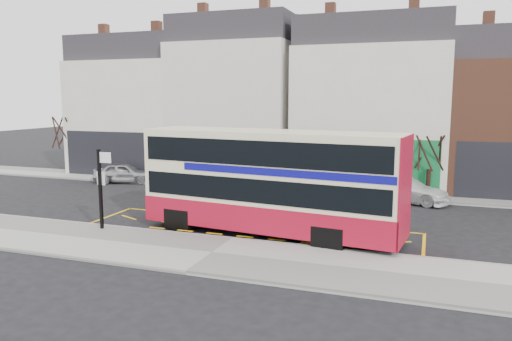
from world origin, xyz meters
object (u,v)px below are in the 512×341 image
at_px(bus_stop_post, 101,182).
at_px(car_grey, 310,185).
at_px(double_decker_bus, 271,181).
at_px(car_silver, 124,173).
at_px(car_white, 405,189).
at_px(street_tree_right, 430,144).
at_px(street_tree_left, 64,124).

xyz_separation_m(bus_stop_post, car_grey, (6.36, 10.07, -1.44)).
distance_m(double_decker_bus, car_grey, 8.38).
xyz_separation_m(car_silver, car_white, (17.58, -0.15, 0.02)).
bearing_deg(car_grey, car_white, -88.08).
xyz_separation_m(car_grey, street_tree_right, (6.22, 1.50, 2.38)).
distance_m(car_grey, street_tree_right, 6.82).
height_order(car_silver, car_white, car_white).
distance_m(double_decker_bus, car_white, 9.96).
height_order(car_silver, car_grey, car_grey).
height_order(double_decker_bus, bus_stop_post, double_decker_bus).
height_order(bus_stop_post, car_grey, bus_stop_post).
distance_m(car_silver, car_white, 17.58).
bearing_deg(double_decker_bus, street_tree_left, 157.61).
bearing_deg(car_grey, bus_stop_post, 145.44).
height_order(double_decker_bus, car_white, double_decker_bus).
relative_size(bus_stop_post, car_silver, 0.86).
bearing_deg(street_tree_right, car_silver, -177.02).
distance_m(bus_stop_post, street_tree_right, 17.12).
xyz_separation_m(bus_stop_post, car_white, (11.45, 10.44, -1.44)).
bearing_deg(street_tree_left, double_decker_bus, -29.14).
height_order(car_grey, street_tree_right, street_tree_right).
bearing_deg(street_tree_right, car_grey, -166.46).
bearing_deg(car_silver, street_tree_right, -105.10).
relative_size(car_silver, car_grey, 0.95).
distance_m(car_grey, street_tree_left, 18.94).
bearing_deg(bus_stop_post, street_tree_left, 136.01).
bearing_deg(street_tree_right, bus_stop_post, -137.40).
bearing_deg(car_white, bus_stop_post, 150.62).
height_order(double_decker_bus, street_tree_left, street_tree_left).
bearing_deg(street_tree_left, bus_stop_post, -45.36).
xyz_separation_m(car_grey, car_white, (5.09, 0.37, 0.00)).
bearing_deg(car_silver, double_decker_bus, -142.45).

